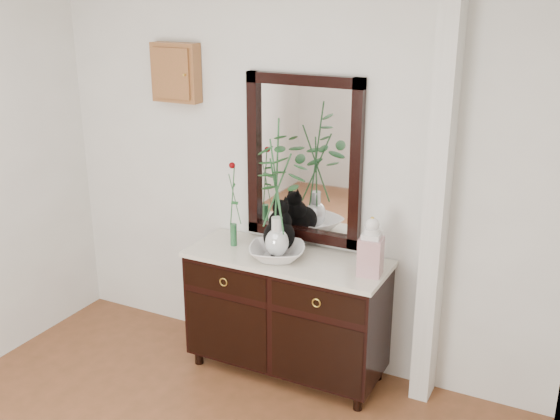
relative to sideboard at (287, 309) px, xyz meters
The scene contains 10 objects.
wall_back 0.92m from the sideboard, 111.80° to the left, with size 3.60×0.04×2.70m, color silver.
pilaster 1.27m from the sideboard, 10.70° to the left, with size 0.12×0.20×2.70m, color silver.
sideboard is the anchor object (origin of this frame).
wall_mirror 0.99m from the sideboard, 90.00° to the left, with size 0.80×0.06×1.10m.
key_cabinet 1.77m from the sideboard, 167.54° to the left, with size 0.35×0.10×0.40m, color brown.
cat 0.56m from the sideboard, 140.70° to the left, with size 0.24×0.29×0.34m, color black, non-canonical shape.
lotus_bowl 0.43m from the sideboard, 125.70° to the right, with size 0.36×0.36×0.09m, color white.
vase_branches 0.86m from the sideboard, 125.70° to the right, with size 0.44×0.44×0.91m, color silver, non-canonical shape.
bud_vase_rose 0.79m from the sideboard, behind, with size 0.07×0.07×0.59m, color #275F36, non-canonical shape.
ginger_jar 0.80m from the sideboard, ahead, with size 0.14×0.14×0.37m, color white, non-canonical shape.
Camera 1 is at (1.82, -1.78, 2.51)m, focal length 42.00 mm.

